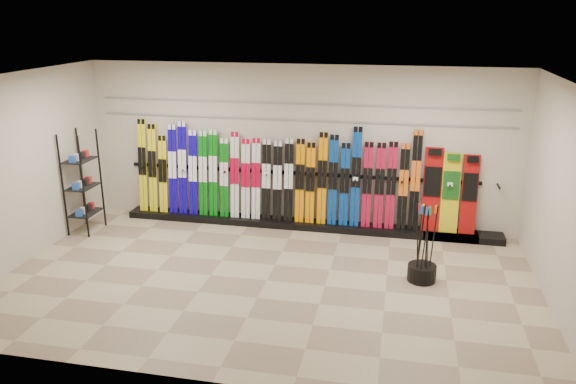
# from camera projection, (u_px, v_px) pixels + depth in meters

# --- Properties ---
(floor) EXTENTS (8.00, 8.00, 0.00)m
(floor) POSITION_uv_depth(u_px,v_px,m) (267.00, 280.00, 8.48)
(floor) COLOR #88725E
(floor) RESTS_ON ground
(back_wall) EXTENTS (8.00, 0.00, 8.00)m
(back_wall) POSITION_uv_depth(u_px,v_px,m) (298.00, 147.00, 10.35)
(back_wall) COLOR #C0B5A4
(back_wall) RESTS_ON floor
(left_wall) EXTENTS (0.00, 5.00, 5.00)m
(left_wall) POSITION_uv_depth(u_px,v_px,m) (18.00, 171.00, 8.79)
(left_wall) COLOR #C0B5A4
(left_wall) RESTS_ON floor
(right_wall) EXTENTS (0.00, 5.00, 5.00)m
(right_wall) POSITION_uv_depth(u_px,v_px,m) (566.00, 204.00, 7.25)
(right_wall) COLOR #C0B5A4
(right_wall) RESTS_ON floor
(ceiling) EXTENTS (8.00, 8.00, 0.00)m
(ceiling) POSITION_uv_depth(u_px,v_px,m) (264.00, 80.00, 7.56)
(ceiling) COLOR silver
(ceiling) RESTS_ON back_wall
(ski_rack_base) EXTENTS (8.00, 0.40, 0.12)m
(ski_rack_base) POSITION_uv_depth(u_px,v_px,m) (307.00, 225.00, 10.54)
(ski_rack_base) COLOR black
(ski_rack_base) RESTS_ON floor
(skis) EXTENTS (5.37, 0.19, 1.82)m
(skis) POSITION_uv_depth(u_px,v_px,m) (271.00, 178.00, 10.44)
(skis) COLOR yellow
(skis) RESTS_ON ski_rack_base
(snowboards) EXTENTS (0.94, 0.23, 1.50)m
(snowboards) POSITION_uv_depth(u_px,v_px,m) (449.00, 192.00, 9.88)
(snowboards) COLOR #990C0C
(snowboards) RESTS_ON ski_rack_base
(accessory_rack) EXTENTS (0.40, 0.60, 1.87)m
(accessory_rack) POSITION_uv_depth(u_px,v_px,m) (82.00, 182.00, 10.15)
(accessory_rack) COLOR black
(accessory_rack) RESTS_ON floor
(pole_bin) EXTENTS (0.43, 0.43, 0.25)m
(pole_bin) POSITION_uv_depth(u_px,v_px,m) (422.00, 273.00, 8.45)
(pole_bin) COLOR black
(pole_bin) RESTS_ON floor
(ski_poles) EXTENTS (0.31, 0.25, 1.18)m
(ski_poles) POSITION_uv_depth(u_px,v_px,m) (423.00, 243.00, 8.29)
(ski_poles) COLOR black
(ski_poles) RESTS_ON pole_bin
(slatwall_rail_0) EXTENTS (7.60, 0.02, 0.03)m
(slatwall_rail_0) POSITION_uv_depth(u_px,v_px,m) (298.00, 120.00, 10.18)
(slatwall_rail_0) COLOR gray
(slatwall_rail_0) RESTS_ON back_wall
(slatwall_rail_1) EXTENTS (7.60, 0.02, 0.03)m
(slatwall_rail_1) POSITION_uv_depth(u_px,v_px,m) (298.00, 104.00, 10.09)
(slatwall_rail_1) COLOR gray
(slatwall_rail_1) RESTS_ON back_wall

